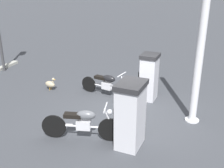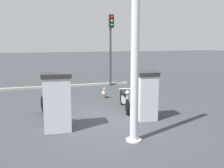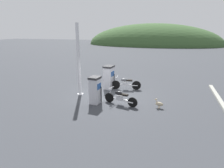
# 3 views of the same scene
# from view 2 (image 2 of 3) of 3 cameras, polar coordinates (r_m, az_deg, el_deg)

# --- Properties ---
(ground_plane) EXTENTS (120.00, 120.00, 0.00)m
(ground_plane) POSITION_cam_2_polar(r_m,az_deg,el_deg) (8.21, -2.70, -8.27)
(ground_plane) COLOR #383A3F
(fuel_pump_near) EXTENTS (0.66, 0.73, 1.57)m
(fuel_pump_near) POSITION_cam_2_polar(r_m,az_deg,el_deg) (8.15, 7.96, -2.68)
(fuel_pump_near) COLOR silver
(fuel_pump_near) RESTS_ON ground
(fuel_pump_far) EXTENTS (0.73, 0.89, 1.66)m
(fuel_pump_far) POSITION_cam_2_polar(r_m,az_deg,el_deg) (7.23, -12.49, -4.01)
(fuel_pump_far) COLOR silver
(fuel_pump_far) RESTS_ON ground
(motorcycle_near_pump) EXTENTS (1.98, 0.80, 0.92)m
(motorcycle_near_pump) POSITION_cam_2_polar(r_m,az_deg,el_deg) (9.39, 2.88, -3.16)
(motorcycle_near_pump) COLOR black
(motorcycle_near_pump) RESTS_ON ground
(motorcycle_far_pump) EXTENTS (2.07, 0.58, 0.95)m
(motorcycle_far_pump) POSITION_cam_2_polar(r_m,az_deg,el_deg) (8.45, -14.06, -4.65)
(motorcycle_far_pump) COLOR black
(motorcycle_far_pump) RESTS_ON ground
(wandering_duck) EXTENTS (0.50, 0.30, 0.51)m
(wandering_duck) POSITION_cam_2_polar(r_m,az_deg,el_deg) (11.37, -1.83, -2.00)
(wandering_duck) COLOR tan
(wandering_duck) RESTS_ON ground
(roadside_traffic_light) EXTENTS (0.38, 0.25, 4.06)m
(roadside_traffic_light) POSITION_cam_2_polar(r_m,az_deg,el_deg) (14.46, -0.26, 10.45)
(roadside_traffic_light) COLOR #38383A
(roadside_traffic_light) RESTS_ON ground
(canopy_support_pole) EXTENTS (0.40, 0.40, 4.48)m
(canopy_support_pole) POSITION_cam_2_polar(r_m,az_deg,el_deg) (6.13, 5.26, 6.29)
(canopy_support_pole) COLOR silver
(canopy_support_pole) RESTS_ON ground
(road_edge_kerb) EXTENTS (0.63, 7.64, 0.12)m
(road_edge_kerb) POSITION_cam_2_polar(r_m,az_deg,el_deg) (14.38, -10.88, -0.49)
(road_edge_kerb) COLOR #9E9E93
(road_edge_kerb) RESTS_ON ground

